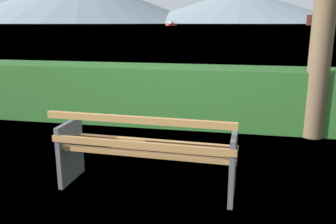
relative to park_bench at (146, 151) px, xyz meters
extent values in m
plane|color=#567A38|center=(0.00, 0.06, -0.43)|extent=(1400.00, 1400.00, 0.00)
plane|color=slate|center=(0.00, 307.56, -0.43)|extent=(620.00, 620.00, 0.00)
cube|color=#A0703F|center=(-0.01, -0.13, 0.02)|extent=(1.85, 0.14, 0.04)
cube|color=#A0703F|center=(0.00, 0.06, 0.02)|extent=(1.85, 0.14, 0.04)
cube|color=#A0703F|center=(0.01, 0.25, 0.02)|extent=(1.85, 0.14, 0.04)
cube|color=#A0703F|center=(-0.01, -0.20, 0.14)|extent=(1.85, 0.12, 0.06)
cube|color=#A0703F|center=(-0.01, -0.25, 0.40)|extent=(1.85, 0.12, 0.06)
cube|color=#4C4C51|center=(-0.88, 0.08, -0.09)|extent=(0.07, 0.51, 0.68)
cube|color=#4C4C51|center=(0.88, 0.01, -0.09)|extent=(0.07, 0.51, 0.68)
cube|color=#285B23|center=(0.00, 2.58, 0.07)|extent=(13.79, 0.85, 0.99)
cylinder|color=brown|center=(2.06, 2.22, 1.49)|extent=(0.32, 0.32, 3.84)
cube|color=#B2332D|center=(-35.22, 188.89, 0.15)|extent=(5.31, 7.28, 1.16)
cube|color=silver|center=(-35.22, 188.89, 1.18)|extent=(2.62, 2.99, 0.91)
cone|color=gray|center=(-262.06, 574.15, 37.17)|extent=(414.26, 414.26, 75.20)
cone|color=gray|center=(0.00, 599.05, 26.12)|extent=(347.53, 347.53, 53.10)
camera|label=1|loc=(0.88, -3.27, 1.29)|focal=37.44mm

